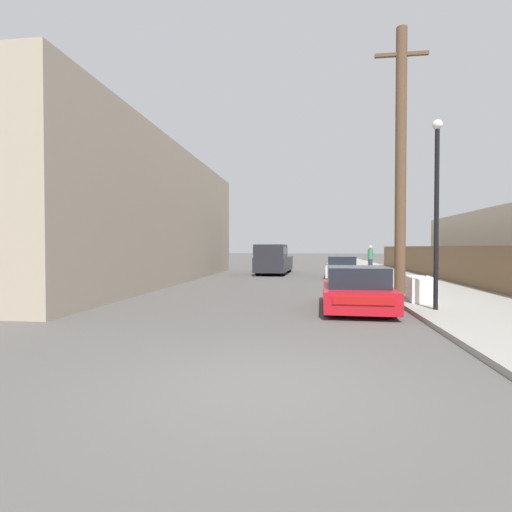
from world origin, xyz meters
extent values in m
plane|color=#4F4C49|center=(0.00, 0.00, 0.00)|extent=(220.00, 220.00, 0.00)
cube|color=gray|center=(5.30, 23.50, 0.06)|extent=(4.20, 63.00, 0.12)
cube|color=white|center=(3.95, 7.90, 0.47)|extent=(0.89, 1.72, 0.69)
cube|color=white|center=(3.95, 7.90, 0.83)|extent=(0.86, 1.65, 0.03)
cube|color=#333335|center=(4.20, 8.38, 0.86)|extent=(0.05, 0.20, 0.02)
cube|color=gray|center=(3.97, 8.16, 0.85)|extent=(0.73, 0.15, 0.01)
cube|color=gray|center=(3.92, 7.65, 0.85)|extent=(0.73, 0.15, 0.01)
cube|color=red|center=(1.86, 6.70, 0.41)|extent=(1.95, 4.06, 0.54)
cube|color=black|center=(1.85, 6.34, 0.95)|extent=(1.63, 1.97, 0.54)
cube|color=#B21414|center=(1.80, 4.68, 0.50)|extent=(1.43, 0.07, 0.19)
cylinder|color=black|center=(1.10, 7.96, 0.30)|extent=(0.22, 0.61, 0.61)
cylinder|color=black|center=(2.69, 7.92, 0.30)|extent=(0.22, 0.61, 0.61)
cylinder|color=black|center=(1.03, 5.48, 0.30)|extent=(0.22, 0.61, 0.61)
cylinder|color=black|center=(2.62, 5.43, 0.30)|extent=(0.22, 0.61, 0.61)
cube|color=silver|center=(2.36, 18.18, 0.45)|extent=(2.01, 4.43, 0.62)
cube|color=black|center=(2.35, 18.01, 1.01)|extent=(1.64, 2.52, 0.49)
cube|color=#B21414|center=(2.22, 16.01, 0.56)|extent=(1.35, 0.12, 0.22)
cylinder|color=black|center=(1.71, 19.57, 0.31)|extent=(0.24, 0.63, 0.61)
cylinder|color=black|center=(3.19, 19.47, 0.31)|extent=(0.24, 0.63, 0.61)
cylinder|color=black|center=(1.53, 16.89, 0.31)|extent=(0.24, 0.63, 0.61)
cylinder|color=black|center=(3.02, 16.80, 0.31)|extent=(0.24, 0.63, 0.61)
cube|color=#232328|center=(-1.78, 21.59, 0.66)|extent=(2.19, 5.86, 0.90)
cube|color=#232328|center=(-1.86, 20.01, 1.52)|extent=(1.92, 2.68, 0.82)
cube|color=black|center=(-1.86, 20.01, 1.54)|extent=(1.95, 2.63, 0.45)
cylinder|color=black|center=(-1.08, 19.77, 0.41)|extent=(0.30, 0.84, 0.82)
cylinder|color=black|center=(-2.66, 19.85, 0.41)|extent=(0.30, 0.84, 0.82)
cylinder|color=black|center=(-0.90, 23.34, 0.41)|extent=(0.30, 0.84, 0.82)
cylinder|color=black|center=(-2.49, 23.42, 0.41)|extent=(0.30, 0.84, 0.82)
cylinder|color=brown|center=(3.68, 9.58, 4.74)|extent=(0.37, 0.37, 9.24)
cube|color=brown|center=(3.68, 9.58, 8.44)|extent=(1.80, 0.12, 0.12)
cylinder|color=black|center=(3.85, 6.10, 2.48)|extent=(0.12, 0.12, 4.71)
sphere|color=white|center=(3.85, 6.10, 4.96)|extent=(0.26, 0.26, 0.26)
cube|color=brown|center=(7.25, 15.40, 0.97)|extent=(0.08, 33.96, 1.70)
cube|color=tan|center=(-9.10, 14.44, 3.32)|extent=(7.00, 21.50, 6.65)
cylinder|color=#282D42|center=(4.51, 22.10, 0.54)|extent=(0.28, 0.28, 0.84)
cylinder|color=#337F4C|center=(4.51, 22.10, 1.30)|extent=(0.34, 0.34, 0.67)
sphere|color=#DBB293|center=(4.51, 22.10, 1.76)|extent=(0.25, 0.25, 0.25)
camera|label=1|loc=(0.56, -4.91, 1.76)|focal=28.00mm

